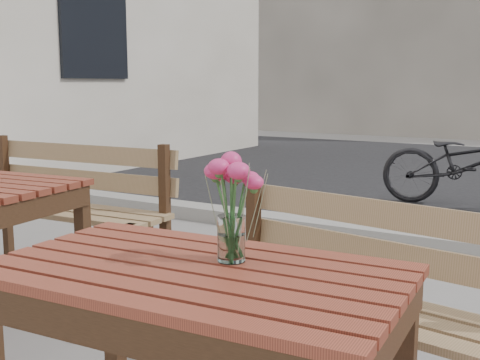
% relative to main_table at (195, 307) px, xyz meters
% --- Properties ---
extents(main_table, '(1.21, 0.75, 0.72)m').
position_rel_main_table_xyz_m(main_table, '(0.00, 0.00, 0.00)').
color(main_table, maroon).
rests_on(main_table, ground).
extents(main_bench, '(1.41, 0.61, 0.85)m').
position_rel_main_table_xyz_m(main_bench, '(0.28, 0.76, -0.09)').
color(main_bench, olive).
rests_on(main_bench, ground).
extents(main_vase, '(0.18, 0.18, 0.32)m').
position_rel_main_table_xyz_m(main_vase, '(0.06, 0.10, 0.32)').
color(main_vase, white).
rests_on(main_vase, main_table).
extents(second_bench, '(1.48, 0.51, 0.91)m').
position_rel_main_table_xyz_m(second_bench, '(-1.88, 1.32, -0.06)').
color(second_bench, olive).
rests_on(second_bench, ground).
extents(bicycle, '(1.75, 0.71, 0.90)m').
position_rel_main_table_xyz_m(bicycle, '(-0.11, 4.95, -0.15)').
color(bicycle, black).
rests_on(bicycle, ground).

